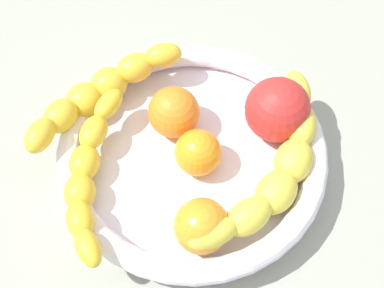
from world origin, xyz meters
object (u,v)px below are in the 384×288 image
at_px(banana_arching_top, 276,169).
at_px(tomato_red, 277,110).
at_px(fruit_bowl, 192,156).
at_px(orange_mid_left, 174,112).
at_px(banana_draped_right, 87,175).
at_px(banana_draped_left, 99,92).
at_px(orange_front, 198,153).
at_px(orange_mid_right, 202,226).

bearing_deg(banana_arching_top, tomato_red, -163.86).
bearing_deg(fruit_bowl, tomato_red, 134.32).
bearing_deg(banana_arching_top, orange_mid_left, -102.55).
xyz_separation_m(fruit_bowl, banana_draped_right, (0.07, -0.09, 0.03)).
height_order(banana_draped_left, orange_front, banana_draped_left).
bearing_deg(tomato_red, banana_arching_top, 16.14).
xyz_separation_m(orange_front, orange_mid_right, (0.08, 0.03, 0.00)).
xyz_separation_m(orange_mid_left, tomato_red, (-0.04, 0.11, 0.01)).
relative_size(banana_draped_left, banana_arching_top, 0.76).
bearing_deg(orange_mid_right, banana_draped_left, -123.12).
bearing_deg(banana_draped_right, fruit_bowl, 129.60).
distance_m(fruit_bowl, banana_draped_right, 0.12).
xyz_separation_m(banana_draped_left, tomato_red, (-0.05, 0.20, 0.00)).
height_order(banana_draped_left, banana_draped_right, banana_draped_left).
xyz_separation_m(banana_arching_top, orange_front, (0.01, -0.08, -0.00)).
height_order(banana_arching_top, tomato_red, tomato_red).
relative_size(banana_draped_right, orange_mid_right, 3.55).
height_order(orange_mid_right, tomato_red, tomato_red).
distance_m(fruit_bowl, tomato_red, 0.11).
relative_size(banana_draped_left, orange_front, 3.75).
distance_m(orange_front, tomato_red, 0.10).
distance_m(orange_mid_right, tomato_red, 0.16).
height_order(orange_mid_left, orange_mid_right, orange_mid_left).
distance_m(banana_draped_right, orange_mid_left, 0.12).
height_order(fruit_bowl, orange_mid_right, orange_mid_right).
bearing_deg(orange_front, banana_arching_top, 95.72).
bearing_deg(banana_arching_top, banana_draped_left, -95.48).
xyz_separation_m(banana_draped_left, orange_mid_left, (-0.01, 0.09, -0.00)).
height_order(fruit_bowl, orange_mid_left, orange_mid_left).
relative_size(banana_arching_top, tomato_red, 3.46).
relative_size(banana_arching_top, orange_mid_right, 4.43).
xyz_separation_m(fruit_bowl, orange_mid_right, (0.08, 0.04, 0.03)).
distance_m(fruit_bowl, orange_front, 0.03).
height_order(banana_arching_top, orange_mid_right, orange_mid_right).
bearing_deg(orange_mid_left, banana_arching_top, 77.45).
bearing_deg(fruit_bowl, banana_draped_left, -101.00).
bearing_deg(banana_draped_left, orange_mid_right, 56.88).
height_order(fruit_bowl, banana_arching_top, banana_arching_top).
xyz_separation_m(fruit_bowl, orange_front, (0.01, 0.01, 0.02)).
distance_m(banana_draped_left, banana_draped_right, 0.10).
bearing_deg(orange_mid_left, banana_draped_left, -85.04).
bearing_deg(fruit_bowl, orange_mid_right, 26.96).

